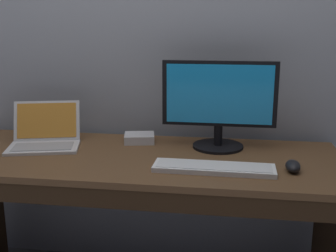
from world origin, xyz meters
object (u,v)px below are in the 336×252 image
(external_monitor, at_px, (219,104))
(computer_mouse, at_px, (293,166))
(external_drive_box, at_px, (139,138))
(wired_keyboard, at_px, (214,168))
(laptop_silver, at_px, (45,137))

(external_monitor, xyz_separation_m, computer_mouse, (0.31, -0.28, -0.19))
(external_monitor, bearing_deg, external_drive_box, 173.45)
(external_monitor, bearing_deg, wired_keyboard, -91.02)
(computer_mouse, bearing_deg, wired_keyboard, -171.01)
(external_monitor, height_order, wired_keyboard, external_monitor)
(external_monitor, relative_size, computer_mouse, 4.88)
(external_drive_box, bearing_deg, external_monitor, -6.55)
(wired_keyboard, distance_m, computer_mouse, 0.32)
(external_drive_box, bearing_deg, laptop_silver, -163.20)
(laptop_silver, xyz_separation_m, external_drive_box, (0.43, 0.13, -0.02))
(wired_keyboard, relative_size, computer_mouse, 4.54)
(external_drive_box, bearing_deg, computer_mouse, -24.78)
(wired_keyboard, height_order, external_drive_box, external_drive_box)
(computer_mouse, bearing_deg, laptop_silver, 172.77)
(laptop_silver, height_order, external_drive_box, laptop_silver)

